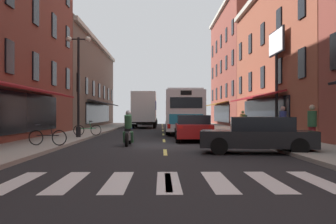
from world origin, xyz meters
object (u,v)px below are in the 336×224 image
at_px(bicycle_mid, 48,137).
at_px(street_lamp_twin, 78,82).
at_px(billboard_sign, 276,55).
at_px(sedan_near, 193,128).
at_px(pedestrian_near, 243,121).
at_px(sedan_far, 258,135).
at_px(pedestrian_rear, 312,125).
at_px(sedan_mid, 150,120).
at_px(box_truck, 145,110).
at_px(motorcycle_rider, 128,130).
at_px(bicycle_near, 88,130).
at_px(pedestrian_mid, 283,123).
at_px(transit_bus, 183,111).

height_order(bicycle_mid, street_lamp_twin, street_lamp_twin).
height_order(billboard_sign, sedan_near, billboard_sign).
bearing_deg(pedestrian_near, sedan_near, -145.92).
xyz_separation_m(sedan_near, sedan_far, (1.91, -6.76, -0.03)).
xyz_separation_m(pedestrian_near, pedestrian_rear, (0.47, -10.91, 0.05)).
bearing_deg(bicycle_mid, sedan_mid, 84.72).
xyz_separation_m(box_truck, sedan_far, (5.43, -26.99, -1.24)).
bearing_deg(street_lamp_twin, motorcycle_rider, -53.06).
bearing_deg(sedan_mid, bicycle_near, -96.17).
relative_size(pedestrian_mid, street_lamp_twin, 0.30).
xyz_separation_m(sedan_far, pedestrian_mid, (2.61, 5.28, 0.34)).
relative_size(bicycle_near, pedestrian_mid, 0.96).
bearing_deg(pedestrian_mid, bicycle_mid, -162.11).
xyz_separation_m(billboard_sign, street_lamp_twin, (-12.03, -1.42, -1.81)).
bearing_deg(billboard_sign, bicycle_near, 179.07).
bearing_deg(motorcycle_rider, bicycle_near, 117.09).
distance_m(bicycle_near, pedestrian_rear, 13.84).
bearing_deg(street_lamp_twin, bicycle_mid, -90.30).
bearing_deg(sedan_far, pedestrian_mid, 63.70).
height_order(billboard_sign, transit_bus, billboard_sign).
height_order(box_truck, bicycle_mid, box_truck).
bearing_deg(bicycle_near, transit_bus, 45.74).
height_order(billboard_sign, box_truck, billboard_sign).
bearing_deg(transit_bus, pedestrian_rear, -74.18).
distance_m(box_truck, pedestrian_near, 16.92).
bearing_deg(pedestrian_mid, pedestrian_near, 97.95).
distance_m(motorcycle_rider, street_lamp_twin, 6.06).
height_order(sedan_mid, street_lamp_twin, street_lamp_twin).
xyz_separation_m(sedan_mid, bicycle_near, (-3.07, -28.38, -0.19)).
height_order(motorcycle_rider, pedestrian_mid, pedestrian_mid).
xyz_separation_m(sedan_mid, street_lamp_twin, (-3.29, -29.99, 2.68)).
relative_size(billboard_sign, motorcycle_rider, 3.19).
distance_m(bicycle_mid, street_lamp_twin, 6.64).
bearing_deg(bicycle_near, pedestrian_mid, -22.14).
bearing_deg(transit_bus, street_lamp_twin, -128.95).
xyz_separation_m(billboard_sign, pedestrian_mid, (-0.94, -4.23, -4.15)).
distance_m(sedan_mid, street_lamp_twin, 30.29).
relative_size(sedan_far, bicycle_mid, 2.60).
bearing_deg(bicycle_near, sedan_near, -24.84).
xyz_separation_m(box_truck, bicycle_mid, (-3.08, -24.89, -1.44)).
distance_m(sedan_far, pedestrian_near, 11.94).
relative_size(sedan_near, sedan_far, 1.08).
bearing_deg(transit_bus, billboard_sign, -50.49).
bearing_deg(bicycle_near, pedestrian_rear, -39.67).
relative_size(sedan_far, bicycle_near, 2.64).
relative_size(bicycle_near, bicycle_mid, 0.98).
bearing_deg(pedestrian_near, billboard_sign, -72.93).
distance_m(sedan_near, pedestrian_near, 6.32).
bearing_deg(pedestrian_rear, sedan_mid, -56.27).
distance_m(billboard_sign, bicycle_mid, 14.90).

